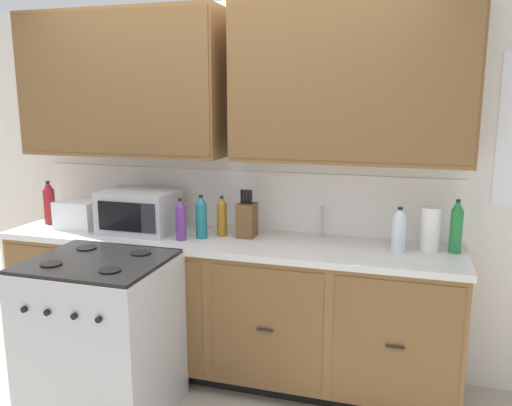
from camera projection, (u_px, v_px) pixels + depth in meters
The scene contains 15 objects.
ground_plane at pixel (209, 395), 3.24m from camera, with size 8.00×8.00×0.00m, color #B2A893.
wall_unit at pixel (233, 122), 3.37m from camera, with size 4.14×0.40×2.44m.
counter_run at pixel (224, 305), 3.42m from camera, with size 2.97×0.64×0.94m.
stove_range at pixel (102, 338), 2.98m from camera, with size 0.76×0.68×0.95m.
microwave at pixel (139, 211), 3.48m from camera, with size 0.48×0.37×0.28m.
toaster at pixel (77, 215), 3.57m from camera, with size 0.28×0.18×0.19m.
knife_block at pixel (247, 219), 3.35m from camera, with size 0.11×0.14×0.31m.
sink_faucet at pixel (322, 222), 3.34m from camera, with size 0.02×0.02×0.20m, color #B2B5BA.
paper_towel_roll at pixel (430, 229), 3.04m from camera, with size 0.12×0.12×0.26m, color white.
bottle_red at pixel (49, 203), 3.70m from camera, with size 0.08×0.08×0.31m.
bottle_violet at pixel (181, 220), 3.27m from camera, with size 0.07×0.07×0.27m.
bottle_teal at pixel (201, 217), 3.31m from camera, with size 0.07×0.07×0.28m.
bottle_clear at pixel (399, 230), 3.02m from camera, with size 0.08×0.08×0.27m.
bottle_amber at pixel (222, 216), 3.37m from camera, with size 0.07×0.07×0.26m.
bottle_green at pixel (456, 227), 3.00m from camera, with size 0.07×0.07×0.32m.
Camera 1 is at (1.13, -2.73, 1.82)m, focal length 36.42 mm.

